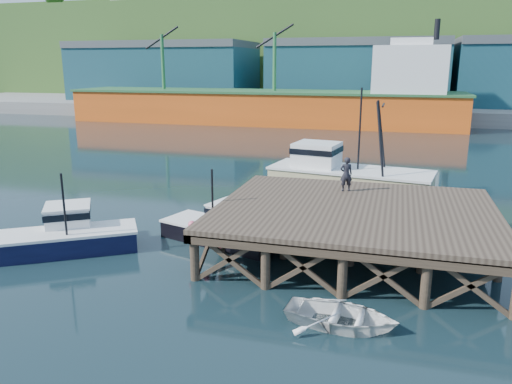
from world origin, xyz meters
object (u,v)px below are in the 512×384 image
(dinghy, at_px, (341,316))
(trawler, at_px, (347,174))
(dockworker, at_px, (346,174))
(boat_black, at_px, (224,227))
(boat_navy, at_px, (69,234))

(dinghy, bearing_deg, trawler, 11.09)
(trawler, xyz_separation_m, dockworker, (0.67, -7.38, 1.57))
(boat_black, bearing_deg, dockworker, 45.13)
(boat_navy, distance_m, trawler, 17.36)
(dinghy, bearing_deg, boat_navy, 79.95)
(boat_black, height_order, dinghy, boat_black)
(trawler, height_order, dockworker, trawler)
(trawler, relative_size, dockworker, 6.28)
(boat_black, relative_size, trawler, 0.58)
(boat_black, bearing_deg, dinghy, -29.15)
(dinghy, bearing_deg, boat_black, 49.19)
(dinghy, distance_m, dockworker, 9.91)
(boat_navy, height_order, boat_black, boat_navy)
(boat_black, distance_m, dockworker, 6.52)
(boat_navy, relative_size, boat_black, 0.99)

